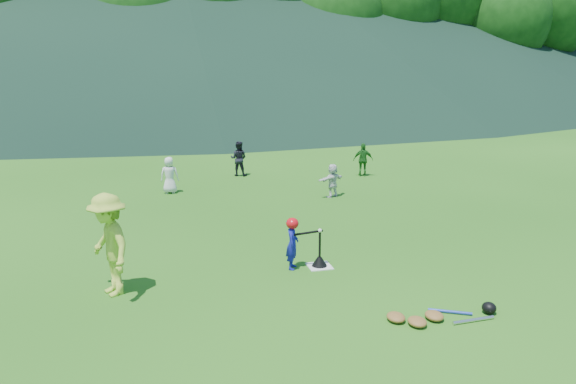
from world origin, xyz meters
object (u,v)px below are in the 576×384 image
at_px(fielder_c, 363,160).
at_px(fielder_a, 170,175).
at_px(home_plate, 319,266).
at_px(equipment_pile, 435,316).
at_px(batting_tee, 320,260).
at_px(adult_coach, 109,245).
at_px(fielder_d, 332,181).
at_px(fielder_b, 239,159).
at_px(batter_child, 292,244).

bearing_deg(fielder_c, fielder_a, 24.96).
xyz_separation_m(home_plate, equipment_pile, (1.07, -2.58, 0.06)).
relative_size(fielder_a, batting_tee, 1.60).
xyz_separation_m(adult_coach, batting_tee, (3.83, 0.33, -0.76)).
xyz_separation_m(fielder_c, equipment_pile, (-2.84, -10.21, -0.49)).
bearing_deg(fielder_d, fielder_c, -152.90).
relative_size(fielder_b, fielder_d, 1.21).
height_order(home_plate, fielder_a, fielder_a).
bearing_deg(equipment_pile, adult_coach, 155.33).
relative_size(home_plate, fielder_c, 0.40).
xyz_separation_m(fielder_b, equipment_pile, (1.22, -11.29, -0.52)).
relative_size(batter_child, fielder_a, 0.91).
bearing_deg(home_plate, equipment_pile, -67.49).
relative_size(fielder_b, fielder_c, 1.05).
bearing_deg(equipment_pile, home_plate, 112.51).
xyz_separation_m(fielder_a, fielder_c, (6.44, 0.84, 0.02)).
height_order(batter_child, fielder_a, fielder_a).
relative_size(home_plate, fielder_d, 0.46).
bearing_deg(batting_tee, fielder_d, 68.89).
distance_m(fielder_a, fielder_b, 3.06).
bearing_deg(fielder_c, equipment_pile, 92.01).
bearing_deg(batting_tee, fielder_b, 91.01).
distance_m(fielder_c, equipment_pile, 10.61).
relative_size(adult_coach, fielder_b, 1.51).
distance_m(adult_coach, equipment_pile, 5.46).
bearing_deg(fielder_c, fielder_b, 2.57).
height_order(home_plate, fielder_c, fielder_c).
bearing_deg(adult_coach, fielder_c, 112.27).
height_order(home_plate, fielder_d, fielder_d).
height_order(batter_child, equipment_pile, batter_child).
distance_m(batter_child, batting_tee, 0.65).
relative_size(batter_child, fielder_c, 0.88).
bearing_deg(fielder_c, home_plate, 80.40).
relative_size(adult_coach, fielder_a, 1.64).
bearing_deg(fielder_a, equipment_pile, 119.05).
height_order(fielder_a, fielder_b, fielder_b).
relative_size(home_plate, fielder_a, 0.41).
distance_m(fielder_b, equipment_pile, 11.37).
relative_size(home_plate, batter_child, 0.46).
relative_size(fielder_c, batting_tee, 1.65).
xyz_separation_m(fielder_c, batting_tee, (-3.91, -7.62, -0.43)).
bearing_deg(adult_coach, equipment_pile, 41.82).
bearing_deg(adult_coach, fielder_a, 146.12).
bearing_deg(batter_child, home_plate, -73.55).
xyz_separation_m(batter_child, batting_tee, (0.53, -0.05, -0.36)).
bearing_deg(fielder_c, batting_tee, 80.40).
height_order(fielder_b, fielder_d, fielder_b).
relative_size(batter_child, equipment_pile, 0.55).
bearing_deg(home_plate, batting_tee, 0.00).
distance_m(home_plate, batter_child, 0.72).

